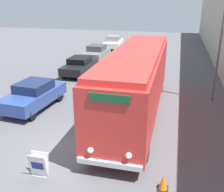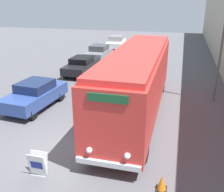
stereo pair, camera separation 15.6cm
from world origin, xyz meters
The scene contains 9 objects.
ground_plane centered at (0.00, 0.00, 0.00)m, with size 80.00×80.00×0.00m, color #56565B.
vintage_bus centered at (2.08, 4.19, 1.97)m, with size 2.44×11.19×3.52m.
sign_board centered at (-0.38, -1.80, 0.43)m, with size 0.66×0.34×0.90m.
streetlamp centered at (6.37, 7.40, 4.60)m, with size 0.36×0.36×7.21m.
parked_car_near centered at (-3.66, 3.70, 0.79)m, with size 2.24×4.37×1.53m.
parked_car_mid centered at (-3.63, 10.87, 0.74)m, with size 1.82×4.23×1.40m.
parked_car_far centered at (-3.80, 16.16, 0.75)m, with size 1.95×4.10×1.49m.
parked_car_distant centered at (-3.68, 22.82, 0.75)m, with size 2.13×4.57×1.50m.
traffic_cone centered at (3.95, -1.45, 0.26)m, with size 0.36×0.36×0.53m.
Camera 1 is at (4.02, -8.71, 6.01)m, focal length 42.00 mm.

